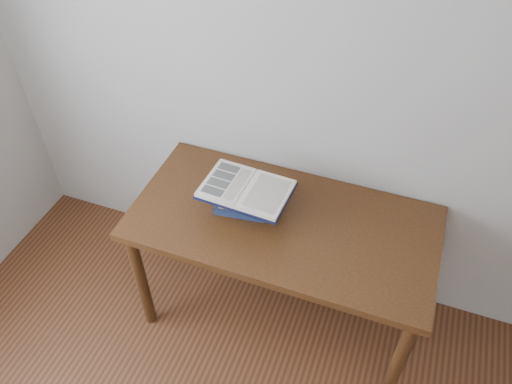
% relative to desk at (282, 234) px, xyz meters
% --- Properties ---
extents(desk, '(1.42, 0.71, 0.76)m').
position_rel_desk_xyz_m(desk, '(0.00, 0.00, 0.00)').
color(desk, '#4B2C12').
rests_on(desk, ground).
extents(book_stack, '(0.26, 0.20, 0.13)m').
position_rel_desk_xyz_m(book_stack, '(-0.21, 0.01, 0.16)').
color(book_stack, navy).
rests_on(book_stack, desk).
extents(open_book, '(0.41, 0.30, 0.03)m').
position_rel_desk_xyz_m(open_book, '(-0.18, -0.01, 0.24)').
color(open_book, black).
rests_on(open_book, book_stack).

